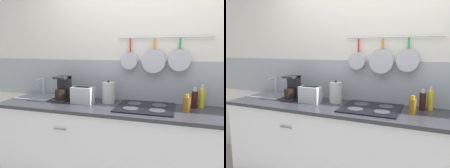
# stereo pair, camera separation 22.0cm
# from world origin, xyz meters

# --- Properties ---
(wall_back) EXTENTS (7.20, 0.15, 2.60)m
(wall_back) POSITION_xyz_m (0.00, 0.35, 1.28)
(wall_back) COLOR silver
(wall_back) RESTS_ON ground_plane
(cabinet_base) EXTENTS (3.26, 0.61, 0.90)m
(cabinet_base) POSITION_xyz_m (0.00, -0.00, 0.45)
(cabinet_base) COLOR silver
(cabinet_base) RESTS_ON ground_plane
(countertop) EXTENTS (3.30, 0.63, 0.03)m
(countertop) POSITION_xyz_m (0.00, 0.00, 0.91)
(countertop) COLOR #2D2D33
(countertop) RESTS_ON cabinet_base
(sink_basin) EXTENTS (0.47, 0.33, 0.23)m
(sink_basin) POSITION_xyz_m (-1.38, 0.14, 0.95)
(sink_basin) COLOR #B7BABF
(sink_basin) RESTS_ON countertop
(coffee_maker) EXTENTS (0.17, 0.22, 0.29)m
(coffee_maker) POSITION_xyz_m (-0.99, 0.07, 1.05)
(coffee_maker) COLOR #262628
(coffee_maker) RESTS_ON countertop
(toaster) EXTENTS (0.25, 0.13, 0.19)m
(toaster) POSITION_xyz_m (-0.71, 0.02, 1.02)
(toaster) COLOR #B7BABF
(toaster) RESTS_ON countertop
(kettle) EXTENTS (0.14, 0.14, 0.25)m
(kettle) POSITION_xyz_m (-0.45, 0.14, 1.05)
(kettle) COLOR beige
(kettle) RESTS_ON countertop
(cooktop) EXTENTS (0.58, 0.52, 0.01)m
(cooktop) POSITION_xyz_m (-0.02, 0.04, 0.94)
(cooktop) COLOR black
(cooktop) RESTS_ON countertop
(bottle_olive_oil) EXTENTS (0.07, 0.07, 0.17)m
(bottle_olive_oil) POSITION_xyz_m (0.38, 0.01, 1.01)
(bottle_olive_oil) COLOR #8C5919
(bottle_olive_oil) RESTS_ON countertop
(bottle_cooking_wine) EXTENTS (0.06, 0.06, 0.21)m
(bottle_cooking_wine) POSITION_xyz_m (0.46, 0.18, 1.03)
(bottle_cooking_wine) COLOR #33140F
(bottle_cooking_wine) RESTS_ON countertop
(bottle_sesame_oil) EXTENTS (0.06, 0.06, 0.24)m
(bottle_sesame_oil) POSITION_xyz_m (0.53, 0.23, 1.04)
(bottle_sesame_oil) COLOR yellow
(bottle_sesame_oil) RESTS_ON countertop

